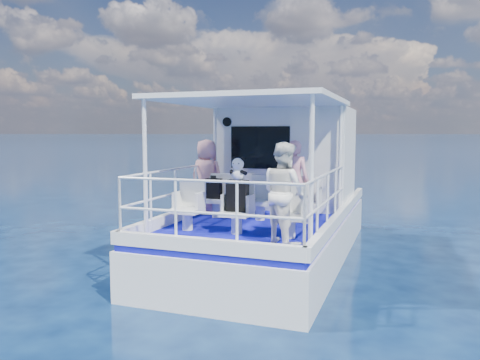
% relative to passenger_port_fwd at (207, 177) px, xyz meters
% --- Properties ---
extents(ground, '(2000.00, 2000.00, 0.00)m').
position_rel_passenger_port_fwd_xyz_m(ground, '(1.25, -0.51, -1.66)').
color(ground, '#071839').
rests_on(ground, ground).
extents(hull, '(3.00, 7.00, 1.60)m').
position_rel_passenger_port_fwd_xyz_m(hull, '(1.25, 0.49, -1.66)').
color(hull, white).
rests_on(hull, ground).
extents(deck, '(2.90, 6.90, 0.10)m').
position_rel_passenger_port_fwd_xyz_m(deck, '(1.25, 0.49, -0.81)').
color(deck, '#09097F').
rests_on(deck, hull).
extents(cabin, '(2.85, 2.00, 2.20)m').
position_rel_passenger_port_fwd_xyz_m(cabin, '(1.25, 1.79, 0.34)').
color(cabin, white).
rests_on(cabin, deck).
extents(canopy, '(3.00, 3.20, 0.08)m').
position_rel_passenger_port_fwd_xyz_m(canopy, '(1.25, -0.71, 1.48)').
color(canopy, white).
rests_on(canopy, cabin).
extents(canopy_posts, '(2.77, 2.97, 2.20)m').
position_rel_passenger_port_fwd_xyz_m(canopy_posts, '(1.25, -0.76, 0.34)').
color(canopy_posts, white).
rests_on(canopy_posts, deck).
extents(railings, '(2.84, 3.59, 1.00)m').
position_rel_passenger_port_fwd_xyz_m(railings, '(1.25, -1.09, -0.26)').
color(railings, white).
rests_on(railings, deck).
extents(seat_port_fwd, '(0.48, 0.46, 0.38)m').
position_rel_passenger_port_fwd_xyz_m(seat_port_fwd, '(0.35, -0.31, -0.57)').
color(seat_port_fwd, silver).
rests_on(seat_port_fwd, deck).
extents(seat_center_fwd, '(0.48, 0.46, 0.38)m').
position_rel_passenger_port_fwd_xyz_m(seat_center_fwd, '(1.25, -0.31, -0.57)').
color(seat_center_fwd, silver).
rests_on(seat_center_fwd, deck).
extents(seat_stbd_fwd, '(0.48, 0.46, 0.38)m').
position_rel_passenger_port_fwd_xyz_m(seat_stbd_fwd, '(2.15, -0.31, -0.57)').
color(seat_stbd_fwd, silver).
rests_on(seat_stbd_fwd, deck).
extents(seat_port_aft, '(0.48, 0.46, 0.38)m').
position_rel_passenger_port_fwd_xyz_m(seat_port_aft, '(0.35, -1.61, -0.57)').
color(seat_port_aft, silver).
rests_on(seat_port_aft, deck).
extents(seat_center_aft, '(0.48, 0.46, 0.38)m').
position_rel_passenger_port_fwd_xyz_m(seat_center_aft, '(1.25, -1.61, -0.57)').
color(seat_center_aft, silver).
rests_on(seat_center_aft, deck).
extents(seat_stbd_aft, '(0.48, 0.46, 0.38)m').
position_rel_passenger_port_fwd_xyz_m(seat_stbd_aft, '(2.15, -1.61, -0.57)').
color(seat_stbd_aft, silver).
rests_on(seat_stbd_aft, deck).
extents(passenger_port_fwd, '(0.62, 0.47, 1.53)m').
position_rel_passenger_port_fwd_xyz_m(passenger_port_fwd, '(0.00, 0.00, 0.00)').
color(passenger_port_fwd, pink).
rests_on(passenger_port_fwd, deck).
extents(passenger_stbd_fwd, '(0.56, 0.37, 1.53)m').
position_rel_passenger_port_fwd_xyz_m(passenger_stbd_fwd, '(1.87, -0.17, 0.00)').
color(passenger_stbd_fwd, '#C98297').
rests_on(passenger_stbd_fwd, deck).
extents(passenger_stbd_aft, '(0.94, 0.92, 1.53)m').
position_rel_passenger_port_fwd_xyz_m(passenger_stbd_aft, '(2.15, -1.98, 0.00)').
color(passenger_stbd_aft, white).
rests_on(passenger_stbd_aft, deck).
extents(backpack_port, '(0.30, 0.17, 0.39)m').
position_rel_passenger_port_fwd_xyz_m(backpack_port, '(0.31, -0.37, -0.19)').
color(backpack_port, black).
rests_on(backpack_port, seat_port_fwd).
extents(backpack_center, '(0.34, 0.19, 0.51)m').
position_rel_passenger_port_fwd_xyz_m(backpack_center, '(1.27, -1.63, -0.13)').
color(backpack_center, black).
rests_on(backpack_center, seat_center_aft).
extents(compact_camera, '(0.10, 0.06, 0.06)m').
position_rel_passenger_port_fwd_xyz_m(compact_camera, '(0.30, -0.36, 0.04)').
color(compact_camera, black).
rests_on(compact_camera, backpack_port).
extents(panda, '(0.25, 0.21, 0.38)m').
position_rel_passenger_port_fwd_xyz_m(panda, '(1.29, -1.64, 0.32)').
color(panda, white).
rests_on(panda, backpack_center).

